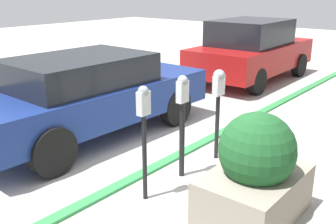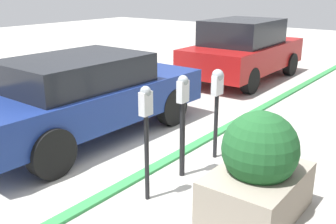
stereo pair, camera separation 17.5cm
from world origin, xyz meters
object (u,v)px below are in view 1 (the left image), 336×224
at_px(planter_box, 255,173).
at_px(parked_car_rear, 252,50).
at_px(parking_meter_nearest, 144,121).
at_px(parking_meter_second, 182,111).
at_px(parked_car_middle, 87,93).
at_px(parking_meter_middle, 218,93).

height_order(planter_box, parked_car_rear, parked_car_rear).
bearing_deg(parking_meter_nearest, parked_car_rear, 17.61).
relative_size(parking_meter_nearest, parking_meter_second, 1.01).
relative_size(parking_meter_second, planter_box, 1.09).
xyz_separation_m(parked_car_middle, parked_car_rear, (5.47, -0.13, 0.07)).
height_order(parking_meter_nearest, planter_box, parking_meter_nearest).
xyz_separation_m(parking_meter_middle, planter_box, (-1.05, -1.16, -0.48)).
bearing_deg(parking_meter_second, parked_car_rear, 19.53).
bearing_deg(parked_car_middle, parked_car_rear, -0.13).
height_order(parking_meter_second, planter_box, parking_meter_second).
bearing_deg(parked_car_rear, parking_meter_nearest, -163.60).
distance_m(parking_meter_second, parked_car_rear, 6.00).
bearing_deg(parking_meter_nearest, planter_box, -67.45).
relative_size(parking_meter_nearest, parked_car_middle, 0.33).
height_order(parking_meter_middle, parked_car_middle, parked_car_middle).
xyz_separation_m(parking_meter_second, planter_box, (-0.27, -1.20, -0.39)).
height_order(parking_meter_second, parked_car_middle, parking_meter_second).
xyz_separation_m(parking_meter_nearest, planter_box, (0.49, -1.18, -0.47)).
xyz_separation_m(parking_meter_nearest, parked_car_rear, (6.41, 2.03, -0.17)).
bearing_deg(planter_box, parking_meter_nearest, 112.55).
bearing_deg(parked_car_middle, parking_meter_second, -93.84).
distance_m(parked_car_middle, parked_car_rear, 5.47).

